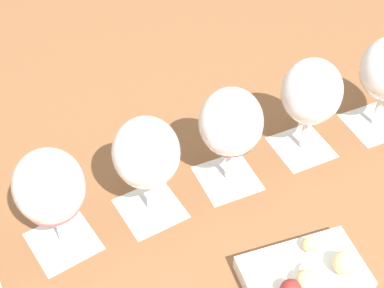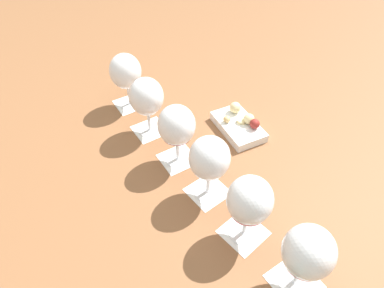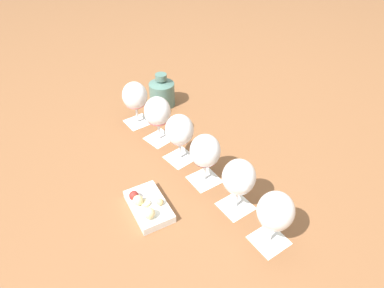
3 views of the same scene
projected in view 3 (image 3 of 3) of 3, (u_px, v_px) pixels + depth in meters
ground_plane at (191, 169)px, 1.18m from camera, size 8.00×8.00×0.00m
tasting_card_0 at (138, 122)px, 1.40m from camera, size 0.12×0.12×0.00m
tasting_card_1 at (159, 138)px, 1.31m from camera, size 0.13×0.13×0.00m
tasting_card_2 at (180, 158)px, 1.22m from camera, size 0.13×0.13×0.00m
tasting_card_3 at (204, 179)px, 1.14m from camera, size 0.12×0.12×0.00m
tasting_card_4 at (235, 206)px, 1.05m from camera, size 0.12×0.12×0.00m
tasting_card_5 at (269, 240)px, 0.95m from camera, size 0.12×0.12×0.00m
wine_glass_0 at (135, 97)px, 1.32m from camera, size 0.10×0.10×0.18m
wine_glass_1 at (158, 113)px, 1.24m from camera, size 0.10×0.10×0.18m
wine_glass_2 at (179, 132)px, 1.15m from camera, size 0.10×0.10×0.18m
wine_glass_3 at (205, 153)px, 1.07m from camera, size 0.10×0.10×0.18m
wine_glass_4 at (239, 179)px, 0.98m from camera, size 0.10×0.10×0.18m
wine_glass_5 at (275, 213)px, 0.88m from camera, size 0.10×0.10×0.18m
ceramic_vase at (162, 92)px, 1.46m from camera, size 0.11×0.11×0.15m
snack_dish at (148, 206)px, 1.02m from camera, size 0.19×0.16×0.06m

